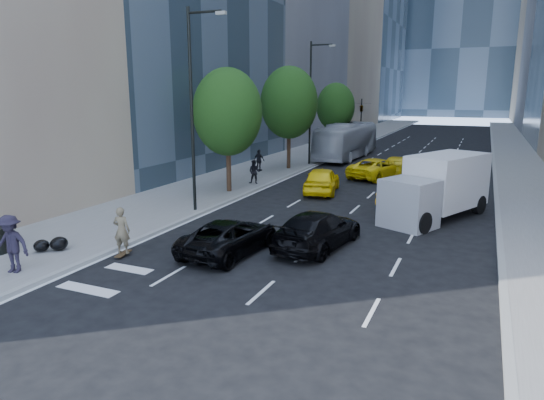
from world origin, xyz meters
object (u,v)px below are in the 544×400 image
at_px(skateboarder, 122,234).
at_px(city_bus, 347,141).
at_px(black_sedan_mercedes, 318,230).
at_px(box_truck, 437,187).
at_px(black_sedan_lincoln, 229,236).

relative_size(skateboarder, city_bus, 0.15).
distance_m(black_sedan_mercedes, box_truck, 7.90).
relative_size(city_bus, box_truck, 1.70).
distance_m(city_bus, box_truck, 22.31).
relative_size(black_sedan_lincoln, box_truck, 0.70).
bearing_deg(box_truck, city_bus, 141.23).
xyz_separation_m(black_sedan_mercedes, city_bus, (-6.00, 26.79, 0.89)).
relative_size(skateboarder, black_sedan_mercedes, 0.35).
bearing_deg(black_sedan_mercedes, box_truck, -112.27).
xyz_separation_m(skateboarder, city_bus, (0.50, 30.79, 0.73)).
height_order(black_sedan_mercedes, box_truck, box_truck).
xyz_separation_m(black_sedan_lincoln, box_truck, (6.87, 8.81, 0.92)).
xyz_separation_m(black_sedan_lincoln, city_bus, (-3.06, 28.79, 0.97)).
bearing_deg(city_bus, black_sedan_mercedes, -75.36).
xyz_separation_m(black_sedan_mercedes, box_truck, (3.92, 6.81, 0.84)).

